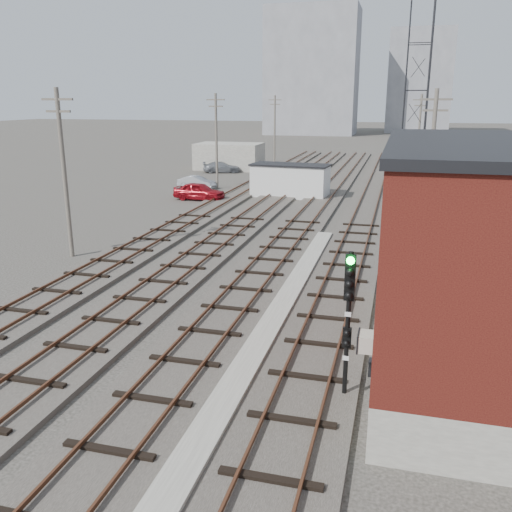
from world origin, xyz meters
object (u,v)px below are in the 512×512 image
(site_trailer, at_px, (290,180))
(car_grey, at_px, (222,167))
(car_silver, at_px, (197,182))
(signal_mast, at_px, (348,314))
(switch_stand, at_px, (295,191))
(car_red, at_px, (199,191))

(site_trailer, height_order, car_grey, site_trailer)
(car_silver, relative_size, car_grey, 0.84)
(signal_mast, height_order, car_silver, signal_mast)
(switch_stand, height_order, car_silver, switch_stand)
(site_trailer, relative_size, car_silver, 1.91)
(site_trailer, bearing_deg, car_grey, 132.96)
(car_grey, bearing_deg, car_red, 174.87)
(car_silver, bearing_deg, site_trailer, -95.63)
(signal_mast, distance_m, car_silver, 39.85)
(switch_stand, distance_m, site_trailer, 1.37)
(switch_stand, distance_m, car_red, 8.44)
(signal_mast, xyz_separation_m, car_red, (-15.62, 29.65, -1.90))
(switch_stand, xyz_separation_m, car_red, (-7.93, -2.87, 0.14))
(site_trailer, distance_m, car_red, 8.20)
(signal_mast, distance_m, car_grey, 51.67)
(car_red, distance_m, car_grey, 18.55)
(car_red, relative_size, car_grey, 1.00)
(signal_mast, bearing_deg, car_grey, 112.30)
(switch_stand, bearing_deg, site_trailer, 149.20)
(car_grey, bearing_deg, switch_stand, -159.51)
(car_red, bearing_deg, signal_mast, -148.03)
(car_red, bearing_deg, switch_stand, -65.89)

